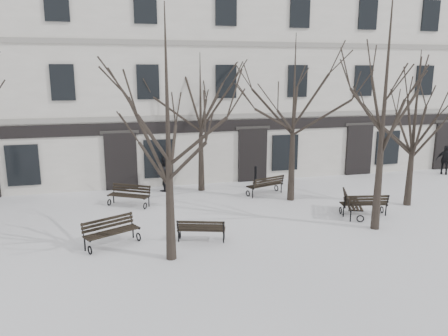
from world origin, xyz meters
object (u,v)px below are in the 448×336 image
object	(u,v)px
tree_2	(387,77)
tree_3	(416,111)
bench_1	(201,229)
bench_0	(111,231)
bench_4	(266,185)
tree_1	(167,105)
bench_3	(129,195)
bench_2	(364,203)
bench_5	(351,203)

from	to	relation	value
tree_2	tree_3	bearing A→B (deg)	36.34
tree_2	bench_1	size ratio (longest dim) A/B	5.15
tree_3	bench_0	world-z (taller)	tree_3
bench_1	bench_4	xyz separation A→B (m)	(4.25, 5.12, 0.06)
tree_1	bench_3	size ratio (longest dim) A/B	4.07
bench_3	tree_1	bearing A→B (deg)	-49.06
tree_1	bench_2	bearing A→B (deg)	15.44
tree_2	bench_3	xyz separation A→B (m)	(-9.00, 5.34, -5.18)
tree_3	bench_4	distance (m)	7.47
bench_0	bench_1	distance (m)	3.12
tree_2	bench_0	world-z (taller)	tree_2
bench_0	bench_4	bearing A→B (deg)	6.26
bench_4	tree_2	bearing A→B (deg)	95.23
tree_2	bench_5	bearing A→B (deg)	91.44
tree_1	tree_3	world-z (taller)	tree_1
tree_2	bench_0	distance (m)	11.13
bench_5	bench_3	bearing A→B (deg)	91.09
bench_0	bench_5	size ratio (longest dim) A/B	1.00
bench_0	bench_2	xyz separation A→B (m)	(10.26, 0.70, -0.01)
bench_1	bench_4	size ratio (longest dim) A/B	0.89
tree_1	tree_3	size ratio (longest dim) A/B	1.16
bench_3	bench_4	size ratio (longest dim) A/B	0.97
tree_1	bench_1	world-z (taller)	tree_1
tree_3	bench_3	xyz separation A→B (m)	(-12.18, 3.01, -3.74)
tree_1	bench_4	distance (m)	9.44
bench_2	tree_3	bearing A→B (deg)	-151.92
bench_3	bench_5	bearing A→B (deg)	9.19
tree_2	bench_3	size ratio (longest dim) A/B	4.72
bench_1	bench_0	bearing A→B (deg)	9.32
tree_3	bench_5	bearing A→B (deg)	-168.92
bench_5	tree_1	bearing A→B (deg)	130.85
tree_2	bench_4	bearing A→B (deg)	114.34
bench_1	bench_2	size ratio (longest dim) A/B	0.89
tree_3	bench_4	bearing A→B (deg)	150.86
tree_1	bench_4	world-z (taller)	tree_1
tree_1	bench_2	xyz separation A→B (m)	(8.40, 2.32, -4.40)
tree_1	tree_3	xyz separation A→B (m)	(11.13, 3.15, -0.67)
tree_2	bench_2	distance (m)	5.41
bench_5	bench_1	bearing A→B (deg)	124.48
bench_1	bench_3	world-z (taller)	bench_3
bench_1	bench_4	world-z (taller)	bench_4
bench_3	bench_5	world-z (taller)	bench_5
tree_3	bench_1	bearing A→B (deg)	-168.77
bench_1	bench_5	bearing A→B (deg)	-151.29
tree_2	bench_4	xyz separation A→B (m)	(-2.48, 5.48, -5.18)
tree_2	tree_3	xyz separation A→B (m)	(3.17, 2.33, -1.45)
tree_1	bench_0	xyz separation A→B (m)	(-1.86, 1.62, -4.39)
tree_1	bench_5	world-z (taller)	tree_1
bench_1	bench_5	xyz separation A→B (m)	(6.69, 1.34, 0.06)
tree_1	bench_1	bearing A→B (deg)	44.01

